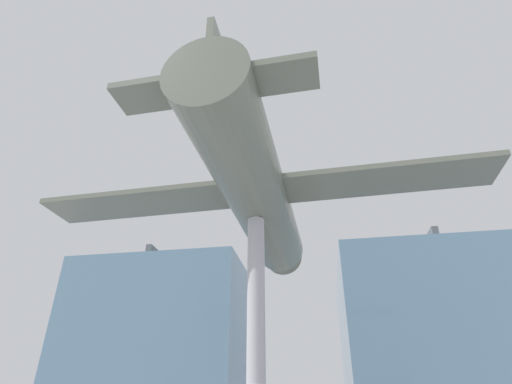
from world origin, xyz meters
name	(u,v)px	position (x,y,z in m)	size (l,w,h in m)	color
glass_pavilion_left	(175,356)	(-8.54, 16.77, 5.23)	(10.85, 13.68, 11.05)	#60849E
glass_pavilion_right	(431,350)	(8.54, 16.77, 5.23)	(10.85, 13.68, 11.05)	#60849E
support_pylon_central	(256,338)	(0.00, 0.00, 3.70)	(0.54, 0.54, 7.40)	#B7B7BC
suspended_airplane	(257,195)	(0.01, 0.25, 8.44)	(15.43, 12.88, 2.94)	slate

